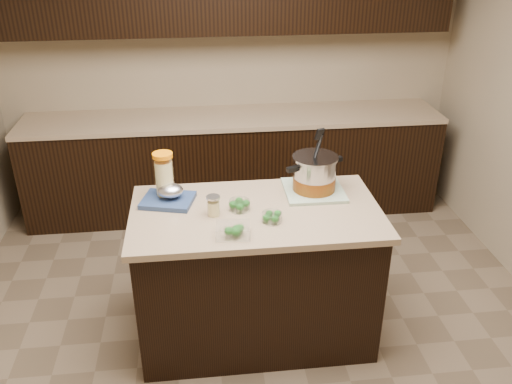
{
  "coord_description": "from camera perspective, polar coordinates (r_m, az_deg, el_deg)",
  "views": [
    {
      "loc": [
        -0.32,
        -2.74,
        2.42
      ],
      "look_at": [
        0.0,
        0.0,
        1.02
      ],
      "focal_mm": 38.0,
      "sensor_mm": 36.0,
      "label": 1
    }
  ],
  "objects": [
    {
      "name": "lemonade_pitcher",
      "position": [
        3.27,
        -9.63,
        1.46
      ],
      "size": [
        0.14,
        0.14,
        0.29
      ],
      "rotation": [
        0.0,
        0.0,
        0.2
      ],
      "color": "#E0D189",
      "rests_on": "island"
    },
    {
      "name": "island",
      "position": [
        3.39,
        0.0,
        -8.58
      ],
      "size": [
        1.46,
        0.81,
        0.9
      ],
      "color": "black",
      "rests_on": "ground"
    },
    {
      "name": "mason_jar",
      "position": [
        3.09,
        -4.5,
        -1.5
      ],
      "size": [
        0.1,
        0.1,
        0.13
      ],
      "rotation": [
        0.0,
        0.0,
        -0.28
      ],
      "color": "#E0D189",
      "rests_on": "island"
    },
    {
      "name": "back_cabinets",
      "position": [
        4.73,
        -2.46,
        8.66
      ],
      "size": [
        3.6,
        0.63,
        2.33
      ],
      "color": "black",
      "rests_on": "ground"
    },
    {
      "name": "room_shell",
      "position": [
        2.85,
        0.0,
        12.56
      ],
      "size": [
        4.04,
        4.04,
        2.72
      ],
      "color": "tan",
      "rests_on": "ground"
    },
    {
      "name": "ground_plane",
      "position": [
        3.67,
        0.0,
        -14.33
      ],
      "size": [
        4.0,
        4.0,
        0.0
      ],
      "primitive_type": "plane",
      "color": "brown",
      "rests_on": "ground"
    },
    {
      "name": "blue_tray",
      "position": [
        3.26,
        -9.14,
        -0.49
      ],
      "size": [
        0.35,
        0.31,
        0.11
      ],
      "rotation": [
        0.0,
        0.0,
        -0.26
      ],
      "color": "navy",
      "rests_on": "island"
    },
    {
      "name": "broccoli_tub_right",
      "position": [
        3.03,
        1.69,
        -2.69
      ],
      "size": [
        0.12,
        0.12,
        0.05
      ],
      "rotation": [
        0.0,
        0.0,
        0.02
      ],
      "color": "silver",
      "rests_on": "island"
    },
    {
      "name": "broccoli_tub_rect",
      "position": [
        2.9,
        -2.43,
        -4.1
      ],
      "size": [
        0.19,
        0.15,
        0.07
      ],
      "rotation": [
        0.0,
        0.0,
        -0.08
      ],
      "color": "silver",
      "rests_on": "island"
    },
    {
      "name": "dish_towel",
      "position": [
        3.38,
        6.08,
        0.19
      ],
      "size": [
        0.36,
        0.36,
        0.02
      ],
      "primitive_type": "cube",
      "rotation": [
        0.0,
        0.0,
        -0.01
      ],
      "color": "#5C885F",
      "rests_on": "island"
    },
    {
      "name": "broccoli_tub_left",
      "position": [
        3.15,
        -1.75,
        -1.43
      ],
      "size": [
        0.16,
        0.16,
        0.06
      ],
      "rotation": [
        0.0,
        0.0,
        -0.32
      ],
      "color": "silver",
      "rests_on": "island"
    },
    {
      "name": "stock_pot",
      "position": [
        3.33,
        6.17,
        1.76
      ],
      "size": [
        0.38,
        0.36,
        0.39
      ],
      "rotation": [
        0.0,
        0.0,
        0.36
      ],
      "color": "#B7B7BC",
      "rests_on": "dish_towel"
    }
  ]
}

